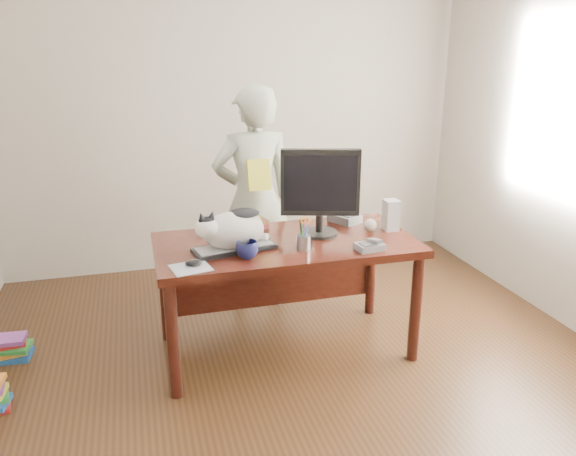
{
  "coord_description": "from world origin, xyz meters",
  "views": [
    {
      "loc": [
        -0.87,
        -2.55,
        1.91
      ],
      "look_at": [
        0.0,
        0.55,
        0.85
      ],
      "focal_mm": 35.0,
      "sensor_mm": 36.0,
      "label": 1
    }
  ],
  "objects_px": {
    "cat": "(231,229)",
    "calculator": "(345,218)",
    "desk": "(283,259)",
    "speaker": "(391,215)",
    "pen_cup": "(304,241)",
    "person": "(254,200)",
    "keyboard": "(234,248)",
    "book_stack": "(251,224)",
    "mouse": "(194,263)",
    "coffee_mug": "(247,250)",
    "phone": "(370,246)",
    "monitor": "(320,188)",
    "book_pile_b": "(10,348)",
    "baseball": "(370,225)"
  },
  "relations": [
    {
      "from": "cat",
      "to": "calculator",
      "type": "relative_size",
      "value": 1.93
    },
    {
      "from": "book_stack",
      "to": "coffee_mug",
      "type": "bearing_deg",
      "value": -122.69
    },
    {
      "from": "pen_cup",
      "to": "speaker",
      "type": "relative_size",
      "value": 1.01
    },
    {
      "from": "desk",
      "to": "phone",
      "type": "bearing_deg",
      "value": -39.55
    },
    {
      "from": "keyboard",
      "to": "phone",
      "type": "distance_m",
      "value": 0.8
    },
    {
      "from": "calculator",
      "to": "coffee_mug",
      "type": "bearing_deg",
      "value": -175.87
    },
    {
      "from": "cat",
      "to": "pen_cup",
      "type": "bearing_deg",
      "value": -24.71
    },
    {
      "from": "phone",
      "to": "book_pile_b",
      "type": "xyz_separation_m",
      "value": [
        -2.16,
        0.63,
        -0.7
      ]
    },
    {
      "from": "pen_cup",
      "to": "cat",
      "type": "bearing_deg",
      "value": 167.18
    },
    {
      "from": "keyboard",
      "to": "baseball",
      "type": "relative_size",
      "value": 6.17
    },
    {
      "from": "coffee_mug",
      "to": "book_stack",
      "type": "bearing_deg",
      "value": 75.96
    },
    {
      "from": "desk",
      "to": "pen_cup",
      "type": "xyz_separation_m",
      "value": [
        0.06,
        -0.26,
        0.2
      ]
    },
    {
      "from": "pen_cup",
      "to": "calculator",
      "type": "height_order",
      "value": "pen_cup"
    },
    {
      "from": "monitor",
      "to": "person",
      "type": "relative_size",
      "value": 0.33
    },
    {
      "from": "book_stack",
      "to": "keyboard",
      "type": "bearing_deg",
      "value": -133.99
    },
    {
      "from": "desk",
      "to": "book_stack",
      "type": "xyz_separation_m",
      "value": [
        -0.16,
        0.22,
        0.18
      ]
    },
    {
      "from": "keyboard",
      "to": "pen_cup",
      "type": "distance_m",
      "value": 0.41
    },
    {
      "from": "desk",
      "to": "speaker",
      "type": "relative_size",
      "value": 7.99
    },
    {
      "from": "book_stack",
      "to": "person",
      "type": "distance_m",
      "value": 0.43
    },
    {
      "from": "monitor",
      "to": "pen_cup",
      "type": "xyz_separation_m",
      "value": [
        -0.17,
        -0.22,
        -0.26
      ]
    },
    {
      "from": "coffee_mug",
      "to": "phone",
      "type": "bearing_deg",
      "value": -4.93
    },
    {
      "from": "person",
      "to": "cat",
      "type": "bearing_deg",
      "value": 67.22
    },
    {
      "from": "desk",
      "to": "coffee_mug",
      "type": "relative_size",
      "value": 12.71
    },
    {
      "from": "keyboard",
      "to": "pen_cup",
      "type": "xyz_separation_m",
      "value": [
        0.4,
        -0.1,
        0.04
      ]
    },
    {
      "from": "keyboard",
      "to": "book_stack",
      "type": "distance_m",
      "value": 0.42
    },
    {
      "from": "book_pile_b",
      "to": "book_stack",
      "type": "bearing_deg",
      "value": -1.81
    },
    {
      "from": "book_stack",
      "to": "cat",
      "type": "bearing_deg",
      "value": -135.42
    },
    {
      "from": "mouse",
      "to": "speaker",
      "type": "distance_m",
      "value": 1.35
    },
    {
      "from": "coffee_mug",
      "to": "monitor",
      "type": "bearing_deg",
      "value": 26.88
    },
    {
      "from": "calculator",
      "to": "book_pile_b",
      "type": "distance_m",
      "value": 2.32
    },
    {
      "from": "person",
      "to": "mouse",
      "type": "bearing_deg",
      "value": 59.05
    },
    {
      "from": "cat",
      "to": "person",
      "type": "height_order",
      "value": "person"
    },
    {
      "from": "book_pile_b",
      "to": "monitor",
      "type": "bearing_deg",
      "value": -8.9
    },
    {
      "from": "baseball",
      "to": "pen_cup",
      "type": "bearing_deg",
      "value": -157.28
    },
    {
      "from": "phone",
      "to": "speaker",
      "type": "distance_m",
      "value": 0.43
    },
    {
      "from": "calculator",
      "to": "book_pile_b",
      "type": "relative_size",
      "value": 0.94
    },
    {
      "from": "calculator",
      "to": "person",
      "type": "relative_size",
      "value": 0.15
    },
    {
      "from": "person",
      "to": "pen_cup",
      "type": "bearing_deg",
      "value": 95.07
    },
    {
      "from": "monitor",
      "to": "keyboard",
      "type": "bearing_deg",
      "value": -151.88
    },
    {
      "from": "person",
      "to": "monitor",
      "type": "bearing_deg",
      "value": 110.76
    },
    {
      "from": "cat",
      "to": "calculator",
      "type": "xyz_separation_m",
      "value": [
        0.84,
        0.35,
        -0.11
      ]
    },
    {
      "from": "speaker",
      "to": "calculator",
      "type": "bearing_deg",
      "value": 135.01
    },
    {
      "from": "keyboard",
      "to": "phone",
      "type": "bearing_deg",
      "value": -26.74
    },
    {
      "from": "cat",
      "to": "person",
      "type": "bearing_deg",
      "value": 56.92
    },
    {
      "from": "pen_cup",
      "to": "person",
      "type": "xyz_separation_m",
      "value": [
        -0.1,
        0.89,
        0.02
      ]
    },
    {
      "from": "speaker",
      "to": "book_stack",
      "type": "distance_m",
      "value": 0.92
    },
    {
      "from": "desk",
      "to": "cat",
      "type": "bearing_deg",
      "value": -155.39
    },
    {
      "from": "speaker",
      "to": "desk",
      "type": "bearing_deg",
      "value": 177.7
    },
    {
      "from": "desk",
      "to": "book_stack",
      "type": "distance_m",
      "value": 0.33
    },
    {
      "from": "keyboard",
      "to": "book_stack",
      "type": "bearing_deg",
      "value": 52.77
    }
  ]
}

